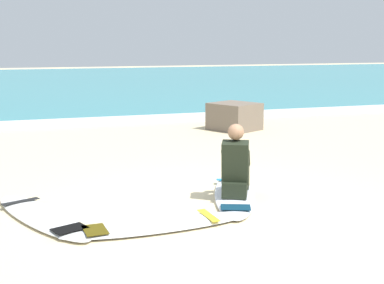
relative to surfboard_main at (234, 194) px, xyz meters
The scene contains 8 objects.
ground_plane 0.67m from the surfboard_main, 125.65° to the right, with size 80.00×80.00×0.00m, color beige.
sea 20.94m from the surfboard_main, 91.07° to the left, with size 80.00×28.00×0.10m, color teal.
breaking_foam 7.25m from the surfboard_main, 93.09° to the left, with size 80.00×0.90×0.11m, color white.
surfboard_main is the anchor object (origin of this frame).
surfer_seated 0.42m from the surfboard_main, 106.62° to the right, with size 0.61×0.77×0.95m.
surfboard_spare_near 2.52m from the surfboard_main, behind, with size 1.29×2.24×0.08m.
surfboard_spare_far 1.57m from the surfboard_main, 145.63° to the right, with size 2.23×0.64×0.08m.
shoreline_rock 5.66m from the surfboard_main, 67.09° to the left, with size 0.94×1.01×0.64m, color #756656.
Camera 1 is at (-2.38, -5.96, 2.05)m, focal length 50.66 mm.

